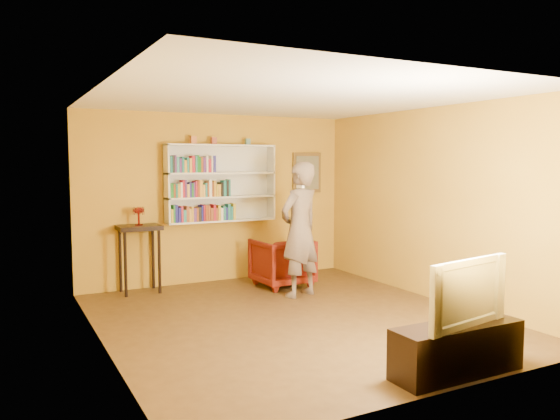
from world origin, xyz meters
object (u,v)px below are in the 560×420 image
object	(u,v)px
console_table	(139,237)
ruby_lustre	(139,212)
television	(459,291)
person	(300,230)
tv_cabinet	(457,349)
armchair	(282,262)
bookshelf	(220,183)

from	to	relation	value
console_table	ruby_lustre	size ratio (longest dim) A/B	3.72
console_table	television	bearing A→B (deg)	-68.07
console_table	person	size ratio (longest dim) A/B	0.52
ruby_lustre	tv_cabinet	bearing A→B (deg)	-68.07
tv_cabinet	console_table	bearing A→B (deg)	111.93
armchair	television	distance (m)	3.93
console_table	person	distance (m)	2.38
ruby_lustre	television	distance (m)	4.87
ruby_lustre	armchair	xyz separation A→B (m)	(2.07, -0.59, -0.83)
person	television	distance (m)	3.22
console_table	television	xyz separation A→B (m)	(1.81, -4.50, -0.06)
console_table	ruby_lustre	distance (m)	0.37
ruby_lustre	person	xyz separation A→B (m)	(1.99, -1.29, -0.23)
ruby_lustre	person	distance (m)	2.38
console_table	tv_cabinet	xyz separation A→B (m)	(1.81, -4.50, -0.60)
armchair	bookshelf	bearing A→B (deg)	-48.18
ruby_lustre	tv_cabinet	world-z (taller)	ruby_lustre
bookshelf	person	size ratio (longest dim) A/B	0.93
console_table	armchair	bearing A→B (deg)	-16.00
ruby_lustre	bookshelf	bearing A→B (deg)	6.78
bookshelf	tv_cabinet	bearing A→B (deg)	-84.24
tv_cabinet	television	size ratio (longest dim) A/B	1.22
person	television	size ratio (longest dim) A/B	1.82
console_table	ruby_lustre	xyz separation A→B (m)	(-0.00, 0.00, 0.37)
bookshelf	tv_cabinet	size ratio (longest dim) A/B	1.38
bookshelf	console_table	xyz separation A→B (m)	(-1.34, -0.16, -0.76)
ruby_lustre	armchair	size ratio (longest dim) A/B	0.33
console_table	person	xyz separation A→B (m)	(1.99, -1.29, 0.14)
armchair	television	world-z (taller)	television
bookshelf	tv_cabinet	world-z (taller)	bookshelf
ruby_lustre	television	xyz separation A→B (m)	(1.81, -4.50, -0.43)
tv_cabinet	bookshelf	bearing A→B (deg)	95.76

